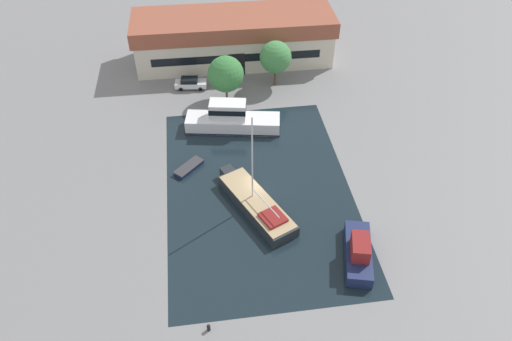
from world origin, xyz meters
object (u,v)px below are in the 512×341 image
quay_tree_by_water (276,57)px  sailboat_moored (256,204)px  small_dinghy (189,167)px  cabin_boat (359,252)px  quay_tree_near_building (226,74)px  parked_car (190,83)px  motor_cruiser (231,119)px  warehouse_building (234,38)px

quay_tree_by_water → sailboat_moored: size_ratio=0.55×
small_dinghy → cabin_boat: bearing=-179.2°
quay_tree_near_building → parked_car: (-4.85, 3.88, -3.37)m
quay_tree_near_building → sailboat_moored: sailboat_moored is taller
sailboat_moored → parked_car: bearing=78.6°
cabin_boat → motor_cruiser: bearing=127.9°
quay_tree_by_water → sailboat_moored: sailboat_moored is taller
quay_tree_near_building → sailboat_moored: size_ratio=0.54×
parked_car → sailboat_moored: 25.72m
warehouse_building → parked_car: size_ratio=6.48×
quay_tree_by_water → parked_car: quay_tree_by_water is taller
warehouse_building → parked_car: bearing=-133.1°
warehouse_building → quay_tree_near_building: bearing=-100.2°
parked_car → motor_cruiser: bearing=31.8°
quay_tree_near_building → warehouse_building: bearing=78.7°
motor_cruiser → cabin_boat: size_ratio=1.63×
parked_car → quay_tree_by_water: bearing=93.3°
warehouse_building → cabin_boat: bearing=-78.0°
quay_tree_near_building → small_dinghy: (-5.77, -13.76, -3.90)m
warehouse_building → quay_tree_near_building: 11.42m
warehouse_building → quay_tree_by_water: (5.05, -8.09, 0.79)m
small_dinghy → warehouse_building: bearing=-62.6°
quay_tree_by_water → cabin_boat: (2.79, -32.35, -3.39)m
cabin_boat → small_dinghy: bearing=149.6°
cabin_boat → sailboat_moored: bearing=151.6°
sailboat_moored → small_dinghy: (-6.92, 7.37, -0.45)m
quay_tree_near_building → cabin_boat: quay_tree_near_building is taller
small_dinghy → cabin_boat: (15.85, -15.49, 0.78)m
quay_tree_by_water → sailboat_moored: bearing=-104.2°
warehouse_building → parked_car: 10.56m
quay_tree_near_building → motor_cruiser: quay_tree_near_building is taller
motor_cruiser → small_dinghy: (-5.78, -7.20, -1.18)m
quay_tree_near_building → cabin_boat: (10.07, -29.25, -3.12)m
quay_tree_by_water → small_dinghy: quay_tree_by_water is taller
warehouse_building → sailboat_moored: sailboat_moored is taller
quay_tree_by_water → parked_car: (-12.12, 0.78, -3.64)m
motor_cruiser → cabin_boat: motor_cruiser is taller
small_dinghy → parked_car: bearing=-47.8°
sailboat_moored → small_dinghy: size_ratio=3.24×
motor_cruiser → parked_car: bearing=35.1°
warehouse_building → sailboat_moored: 32.47m
parked_car → sailboat_moored: size_ratio=0.38×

